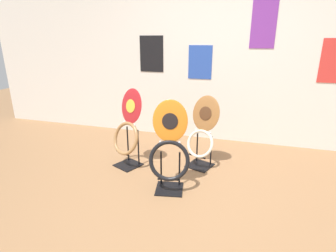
{
  "coord_description": "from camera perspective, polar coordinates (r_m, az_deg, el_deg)",
  "views": [
    {
      "loc": [
        0.39,
        -1.95,
        1.5
      ],
      "look_at": [
        -0.43,
        0.8,
        0.55
      ],
      "focal_mm": 28.0,
      "sensor_mm": 36.0,
      "label": 1
    }
  ],
  "objects": [
    {
      "name": "ground_plane",
      "position": [
        2.49,
        4.5,
        -18.82
      ],
      "size": [
        14.0,
        14.0,
        0.0
      ],
      "primitive_type": "plane",
      "color": "#8E6642"
    },
    {
      "name": "toilet_seat_display_woodgrain",
      "position": [
        3.19,
        7.54,
        -1.43
      ],
      "size": [
        0.42,
        0.39,
        0.87
      ],
      "color": "black",
      "rests_on": "ground_plane"
    },
    {
      "name": "wall_back",
      "position": [
        3.99,
        11.49,
        15.11
      ],
      "size": [
        8.0,
        0.07,
        2.6
      ],
      "color": "silver",
      "rests_on": "ground_plane"
    },
    {
      "name": "toilet_seat_display_crimson_swirl",
      "position": [
        3.19,
        -8.75,
        -0.93
      ],
      "size": [
        0.46,
        0.4,
        0.95
      ],
      "color": "black",
      "rests_on": "ground_plane"
    },
    {
      "name": "toilet_seat_display_orange_sun",
      "position": [
        2.64,
        0.33,
        -5.36
      ],
      "size": [
        0.44,
        0.33,
        0.95
      ],
      "color": "black",
      "rests_on": "ground_plane"
    }
  ]
}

